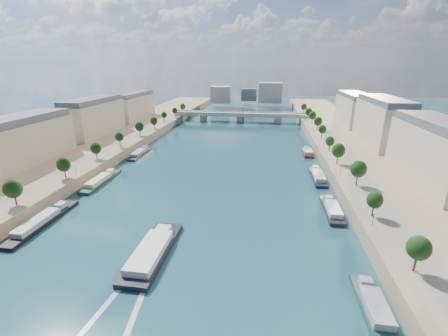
% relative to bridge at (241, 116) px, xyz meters
% --- Properties ---
extents(ground, '(700.00, 700.00, 0.00)m').
position_rel_bridge_xyz_m(ground, '(0.00, -122.18, -5.08)').
color(ground, '#0D353D').
rests_on(ground, ground).
extents(quay_left, '(44.00, 520.00, 5.00)m').
position_rel_bridge_xyz_m(quay_left, '(-72.00, -122.18, -2.58)').
color(quay_left, '#9E8460').
rests_on(quay_left, ground).
extents(quay_right, '(44.00, 520.00, 5.00)m').
position_rel_bridge_xyz_m(quay_right, '(72.00, -122.18, -2.58)').
color(quay_right, '#9E8460').
rests_on(quay_right, ground).
extents(pave_left, '(14.00, 520.00, 0.10)m').
position_rel_bridge_xyz_m(pave_left, '(-57.00, -122.18, -0.03)').
color(pave_left, gray).
rests_on(pave_left, quay_left).
extents(pave_right, '(14.00, 520.00, 0.10)m').
position_rel_bridge_xyz_m(pave_right, '(57.00, -122.18, -0.03)').
color(pave_right, gray).
rests_on(pave_right, quay_right).
extents(trees_left, '(4.80, 268.80, 8.26)m').
position_rel_bridge_xyz_m(trees_left, '(-55.00, -120.18, 5.39)').
color(trees_left, '#382B1E').
rests_on(trees_left, ground).
extents(trees_right, '(4.80, 268.80, 8.26)m').
position_rel_bridge_xyz_m(trees_right, '(55.00, -112.18, 5.39)').
color(trees_right, '#382B1E').
rests_on(trees_right, ground).
extents(lamps_left, '(0.36, 200.36, 4.28)m').
position_rel_bridge_xyz_m(lamps_left, '(-52.50, -132.18, 2.70)').
color(lamps_left, black).
rests_on(lamps_left, ground).
extents(lamps_right, '(0.36, 200.36, 4.28)m').
position_rel_bridge_xyz_m(lamps_right, '(52.50, -117.18, 2.70)').
color(lamps_right, black).
rests_on(lamps_right, ground).
extents(buildings_left, '(16.00, 226.00, 23.20)m').
position_rel_bridge_xyz_m(buildings_left, '(-85.00, -110.18, 11.37)').
color(buildings_left, '#B9AE8E').
rests_on(buildings_left, ground).
extents(buildings_right, '(16.00, 226.00, 23.20)m').
position_rel_bridge_xyz_m(buildings_right, '(85.00, -110.18, 11.37)').
color(buildings_right, '#B9AE8E').
rests_on(buildings_right, ground).
extents(skyline, '(79.00, 42.00, 22.00)m').
position_rel_bridge_xyz_m(skyline, '(3.19, 97.34, 9.57)').
color(skyline, '#B9AE8E').
rests_on(skyline, ground).
extents(bridge, '(112.00, 12.00, 8.15)m').
position_rel_bridge_xyz_m(bridge, '(0.00, 0.00, 0.00)').
color(bridge, '#C1B79E').
rests_on(bridge, ground).
extents(tour_barge, '(8.12, 27.89, 3.79)m').
position_rel_bridge_xyz_m(tour_barge, '(-5.69, -191.90, -4.03)').
color(tour_barge, black).
rests_on(tour_barge, ground).
extents(wake, '(10.76, 25.96, 0.04)m').
position_rel_bridge_xyz_m(wake, '(-5.69, -208.50, -5.06)').
color(wake, silver).
rests_on(wake, ground).
extents(moored_barges_left, '(5.00, 164.00, 3.60)m').
position_rel_bridge_xyz_m(moored_barges_left, '(-45.50, -177.80, -4.24)').
color(moored_barges_left, '#1F1D40').
rests_on(moored_barges_left, ground).
extents(moored_barges_right, '(5.00, 168.22, 3.60)m').
position_rel_bridge_xyz_m(moored_barges_right, '(45.50, -167.75, -4.24)').
color(moored_barges_right, black).
rests_on(moored_barges_right, ground).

